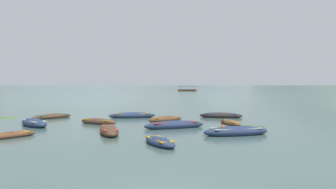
{
  "coord_description": "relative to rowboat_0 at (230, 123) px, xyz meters",
  "views": [
    {
      "loc": [
        -0.07,
        -9.27,
        3.06
      ],
      "look_at": [
        0.77,
        48.95,
        1.32
      ],
      "focal_mm": 36.42,
      "sensor_mm": 36.0,
      "label": 1
    }
  ],
  "objects": [
    {
      "name": "mooring_buoy",
      "position": [
        -0.97,
        -2.33,
        -0.05
      ],
      "size": [
        0.36,
        0.36,
        0.85
      ],
      "color": "#DB4C1E",
      "rests_on": "ground"
    },
    {
      "name": "weed_patch_1",
      "position": [
        -0.12,
        -4.48,
        -0.14
      ],
      "size": [
        2.25,
        2.34,
        0.14
      ],
      "primitive_type": "ellipsoid",
      "rotation": [
        0.0,
        0.0,
        1.76
      ],
      "color": "#2D5628",
      "rests_on": "ground"
    },
    {
      "name": "mountain_2",
      "position": [
        312.98,
        2290.63,
        146.81
      ],
      "size": [
        710.17,
        710.17,
        293.89
      ],
      "primitive_type": "cone",
      "color": "slate",
      "rests_on": "ground"
    },
    {
      "name": "weed_patch_2",
      "position": [
        -19.17,
        5.48,
        -0.14
      ],
      "size": [
        2.66,
        2.64,
        0.14
      ],
      "primitive_type": "ellipsoid",
      "rotation": [
        0.0,
        0.0,
        0.8
      ],
      "color": "#477033",
      "rests_on": "ground"
    },
    {
      "name": "rowboat_0",
      "position": [
        0.0,
        0.0,
        0.0
      ],
      "size": [
        1.53,
        3.21,
        0.43
      ],
      "color": "brown",
      "rests_on": "ground"
    },
    {
      "name": "rowboat_10",
      "position": [
        -0.71,
        -5.31,
        0.07
      ],
      "size": [
        4.38,
        2.31,
        0.67
      ],
      "color": "navy",
      "rests_on": "ground"
    },
    {
      "name": "rowboat_2",
      "position": [
        -8.48,
        -4.6,
        0.05
      ],
      "size": [
        2.05,
        4.3,
        0.61
      ],
      "color": "#4C3323",
      "rests_on": "ground"
    },
    {
      "name": "weed_patch_0",
      "position": [
        1.02,
        -1.81,
        -0.14
      ],
      "size": [
        2.52,
        2.58,
        0.14
      ],
      "primitive_type": "ellipsoid",
      "rotation": [
        0.0,
        0.0,
        2.99
      ],
      "color": "#2D5628",
      "rests_on": "ground"
    },
    {
      "name": "mountain_1",
      "position": [
        -559.72,
        2093.21,
        182.63
      ],
      "size": [
        1083.41,
        1083.41,
        365.53
      ],
      "primitive_type": "cone",
      "color": "slate",
      "rests_on": "ground"
    },
    {
      "name": "rowboat_3",
      "position": [
        0.19,
        5.38,
        0.05
      ],
      "size": [
        4.06,
        1.93,
        0.6
      ],
      "color": "#2D2826",
      "rests_on": "ground"
    },
    {
      "name": "rowboat_5",
      "position": [
        -7.97,
        5.49,
        0.06
      ],
      "size": [
        4.39,
        1.83,
        0.62
      ],
      "color": "navy",
      "rests_on": "ground"
    },
    {
      "name": "rowboat_12",
      "position": [
        -4.91,
        2.34,
        0.03
      ],
      "size": [
        3.31,
        2.91,
        0.55
      ],
      "color": "brown",
      "rests_on": "ground"
    },
    {
      "name": "rowboat_8",
      "position": [
        -4.32,
        -2.02,
        0.07
      ],
      "size": [
        4.59,
        2.67,
        0.66
      ],
      "color": "navy",
      "rests_on": "ground"
    },
    {
      "name": "ground_plane",
      "position": [
        -5.05,
        1483.54,
        -0.14
      ],
      "size": [
        6000.0,
        6000.0,
        0.0
      ],
      "primitive_type": "plane",
      "color": "#425B56"
    },
    {
      "name": "rowboat_6",
      "position": [
        -10.14,
        0.52,
        0.03
      ],
      "size": [
        3.42,
        2.63,
        0.54
      ],
      "color": "#4C3323",
      "rests_on": "ground"
    },
    {
      "name": "rowboat_7",
      "position": [
        -5.29,
        -8.6,
        0.01
      ],
      "size": [
        2.13,
        3.17,
        0.47
      ],
      "color": "navy",
      "rests_on": "ground"
    },
    {
      "name": "rowboat_4",
      "position": [
        -15.12,
        5.01,
        0.02
      ],
      "size": [
        3.25,
        3.54,
        0.52
      ],
      "color": "#4C3323",
      "rests_on": "ground"
    },
    {
      "name": "rowboat_1",
      "position": [
        -13.93,
        -6.21,
        -0.0
      ],
      "size": [
        2.7,
        3.02,
        0.43
      ],
      "color": "brown",
      "rests_on": "ground"
    },
    {
      "name": "ferry_1",
      "position": [
        5.96,
        129.75,
        0.31
      ],
      "size": [
        8.77,
        5.66,
        2.54
      ],
      "color": "brown",
      "rests_on": "ground"
    },
    {
      "name": "rowboat_9",
      "position": [
        -14.64,
        -0.62,
        0.08
      ],
      "size": [
        3.48,
        3.96,
        0.69
      ],
      "color": "navy",
      "rests_on": "ground"
    }
  ]
}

